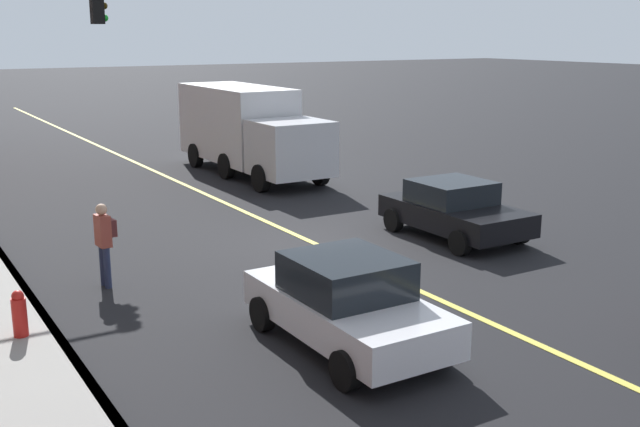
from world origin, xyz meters
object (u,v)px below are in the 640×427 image
Objects in this scene: car_black at (454,209)px; car_white at (346,302)px; traffic_light_mast at (14,61)px; fire_hydrant at (20,318)px; truck_white at (247,128)px; pedestrian_with_backpack at (104,238)px.

car_black is 0.97× the size of car_white.
fire_hydrant is at bearing 168.23° from traffic_light_mast.
truck_white reaches higher than car_black.
traffic_light_mast is at bearing -11.77° from fire_hydrant.
traffic_light_mast is 6.83× the size of fire_hydrant.
car_white is (-4.30, 6.03, 0.04)m from car_black.
car_white is 4.23× the size of fire_hydrant.
car_black is at bearing -122.42° from traffic_light_mast.
pedestrian_with_backpack is 0.27× the size of traffic_light_mast.
traffic_light_mast is (-4.89, 8.56, 2.70)m from truck_white.
car_black is 7.40m from car_white.
traffic_light_mast is at bearing 16.83° from car_white.
fire_hydrant is (2.81, 4.55, -0.29)m from car_white.
fire_hydrant is (-12.14, 10.07, -1.18)m from truck_white.
car_black is at bearing -81.99° from fire_hydrant.
traffic_light_mast is (10.06, 3.04, 3.60)m from car_white.
car_black is 0.60× the size of traffic_light_mast.
traffic_light_mast is at bearing 6.07° from pedestrian_with_backpack.
car_white is 11.11m from traffic_light_mast.
fire_hydrant is (-2.21, 2.05, -0.54)m from pedestrian_with_backpack.
car_white is 0.50× the size of truck_white.
car_black is at bearing -94.80° from pedestrian_with_backpack.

